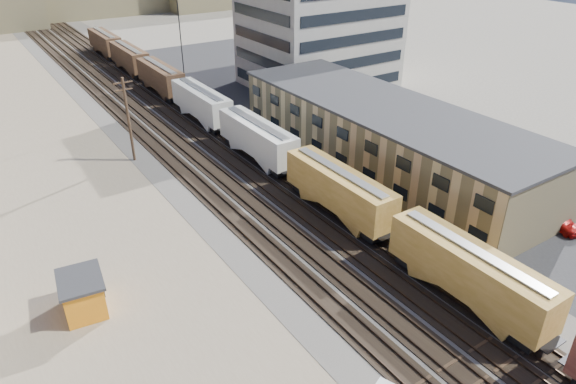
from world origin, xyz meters
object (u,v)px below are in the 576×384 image
utility_pole_north (128,118)px  parked_car_blue (311,90)px  maintenance_shed (83,294)px  freight_train (227,118)px  parked_car_red (559,221)px

utility_pole_north → parked_car_blue: size_ratio=2.07×
utility_pole_north → parked_car_blue: 33.86m
maintenance_shed → parked_car_blue: size_ratio=0.90×
freight_train → parked_car_blue: size_ratio=24.82×
maintenance_shed → parked_car_red: (39.49, -12.74, -0.74)m
maintenance_shed → parked_car_red: 41.50m
utility_pole_north → parked_car_blue: utility_pole_north is taller
parked_car_blue → utility_pole_north: bearing=172.2°
freight_train → maintenance_shed: 33.50m
utility_pole_north → maintenance_shed: (-11.70, -23.58, -3.81)m
utility_pole_north → maintenance_shed: 26.60m
parked_car_red → parked_car_blue: parked_car_red is taller
maintenance_shed → parked_car_red: maintenance_shed is taller
freight_train → parked_car_red: 39.32m
freight_train → parked_car_blue: bearing=24.8°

